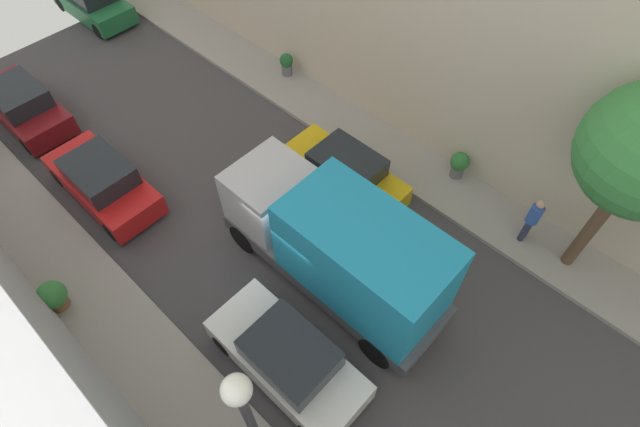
{
  "coord_description": "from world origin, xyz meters",
  "views": [
    {
      "loc": [
        -5.29,
        -5.51,
        12.33
      ],
      "look_at": [
        1.17,
        0.54,
        0.5
      ],
      "focal_mm": 27.38,
      "sensor_mm": 36.0,
      "label": 1
    }
  ],
  "objects_px": {
    "parked_car_left_2": "(103,182)",
    "parked_car_right_2": "(92,2)",
    "potted_plant_0": "(287,63)",
    "lamp_post": "(252,425)",
    "delivery_truck": "(339,247)",
    "potted_plant_3": "(459,164)",
    "parked_car_left_1": "(288,358)",
    "parked_car_right_1": "(344,174)",
    "pedestrian": "(532,219)",
    "potted_plant_2": "(53,296)",
    "parked_car_left_3": "(23,106)"
  },
  "relations": [
    {
      "from": "parked_car_left_1",
      "to": "parked_car_right_2",
      "type": "bearing_deg",
      "value": 73.1
    },
    {
      "from": "parked_car_left_1",
      "to": "potted_plant_2",
      "type": "distance_m",
      "value": 6.53
    },
    {
      "from": "pedestrian",
      "to": "lamp_post",
      "type": "bearing_deg",
      "value": 174.25
    },
    {
      "from": "parked_car_right_2",
      "to": "potted_plant_2",
      "type": "relative_size",
      "value": 4.29
    },
    {
      "from": "parked_car_left_1",
      "to": "potted_plant_3",
      "type": "height_order",
      "value": "parked_car_left_1"
    },
    {
      "from": "delivery_truck",
      "to": "pedestrian",
      "type": "xyz_separation_m",
      "value": [
        4.87,
        -3.1,
        -0.71
      ]
    },
    {
      "from": "potted_plant_2",
      "to": "lamp_post",
      "type": "relative_size",
      "value": 0.17
    },
    {
      "from": "parked_car_left_3",
      "to": "lamp_post",
      "type": "distance_m",
      "value": 15.3
    },
    {
      "from": "delivery_truck",
      "to": "potted_plant_2",
      "type": "bearing_deg",
      "value": 139.3
    },
    {
      "from": "parked_car_left_2",
      "to": "parked_car_right_2",
      "type": "relative_size",
      "value": 1.0
    },
    {
      "from": "parked_car_left_2",
      "to": "parked_car_right_2",
      "type": "distance_m",
      "value": 10.94
    },
    {
      "from": "parked_car_right_1",
      "to": "delivery_truck",
      "type": "bearing_deg",
      "value": -141.19
    },
    {
      "from": "parked_car_left_1",
      "to": "potted_plant_0",
      "type": "bearing_deg",
      "value": 45.69
    },
    {
      "from": "parked_car_left_1",
      "to": "parked_car_right_1",
      "type": "bearing_deg",
      "value": 28.79
    },
    {
      "from": "parked_car_left_3",
      "to": "potted_plant_3",
      "type": "bearing_deg",
      "value": -57.37
    },
    {
      "from": "parked_car_left_2",
      "to": "lamp_post",
      "type": "relative_size",
      "value": 0.71
    },
    {
      "from": "parked_car_right_1",
      "to": "potted_plant_3",
      "type": "xyz_separation_m",
      "value": [
        2.88,
        -2.43,
        -0.01
      ]
    },
    {
      "from": "potted_plant_0",
      "to": "lamp_post",
      "type": "height_order",
      "value": "lamp_post"
    },
    {
      "from": "parked_car_left_3",
      "to": "parked_car_right_2",
      "type": "relative_size",
      "value": 1.0
    },
    {
      "from": "pedestrian",
      "to": "parked_car_left_1",
      "type": "bearing_deg",
      "value": 163.07
    },
    {
      "from": "delivery_truck",
      "to": "potted_plant_2",
      "type": "distance_m",
      "value": 7.7
    },
    {
      "from": "potted_plant_0",
      "to": "parked_car_left_2",
      "type": "bearing_deg",
      "value": -178.87
    },
    {
      "from": "potted_plant_0",
      "to": "pedestrian",
      "type": "bearing_deg",
      "value": -93.48
    },
    {
      "from": "pedestrian",
      "to": "potted_plant_3",
      "type": "relative_size",
      "value": 1.76
    },
    {
      "from": "potted_plant_3",
      "to": "lamp_post",
      "type": "xyz_separation_m",
      "value": [
        -10.18,
        -1.89,
        3.28
      ]
    },
    {
      "from": "parked_car_left_2",
      "to": "delivery_truck",
      "type": "distance_m",
      "value": 8.01
    },
    {
      "from": "parked_car_left_2",
      "to": "pedestrian",
      "type": "xyz_separation_m",
      "value": [
        7.57,
        -10.57,
        0.35
      ]
    },
    {
      "from": "parked_car_right_2",
      "to": "potted_plant_3",
      "type": "xyz_separation_m",
      "value": [
        2.88,
        -17.24,
        -0.01
      ]
    },
    {
      "from": "potted_plant_3",
      "to": "lamp_post",
      "type": "bearing_deg",
      "value": -169.5
    },
    {
      "from": "parked_car_left_2",
      "to": "lamp_post",
      "type": "height_order",
      "value": "lamp_post"
    },
    {
      "from": "parked_car_right_2",
      "to": "potted_plant_0",
      "type": "relative_size",
      "value": 4.67
    },
    {
      "from": "parked_car_left_2",
      "to": "potted_plant_3",
      "type": "height_order",
      "value": "parked_car_left_2"
    },
    {
      "from": "parked_car_right_2",
      "to": "parked_car_left_1",
      "type": "bearing_deg",
      "value": -106.9
    },
    {
      "from": "parked_car_left_3",
      "to": "potted_plant_0",
      "type": "height_order",
      "value": "parked_car_left_3"
    },
    {
      "from": "parked_car_left_1",
      "to": "lamp_post",
      "type": "relative_size",
      "value": 0.71
    },
    {
      "from": "parked_car_left_3",
      "to": "pedestrian",
      "type": "distance_m",
      "value": 17.5
    },
    {
      "from": "potted_plant_2",
      "to": "potted_plant_3",
      "type": "height_order",
      "value": "potted_plant_2"
    },
    {
      "from": "parked_car_left_1",
      "to": "delivery_truck",
      "type": "relative_size",
      "value": 0.64
    },
    {
      "from": "delivery_truck",
      "to": "lamp_post",
      "type": "xyz_separation_m",
      "value": [
        -4.6,
        -2.15,
        2.21
      ]
    },
    {
      "from": "parked_car_right_1",
      "to": "delivery_truck",
      "type": "height_order",
      "value": "delivery_truck"
    },
    {
      "from": "delivery_truck",
      "to": "pedestrian",
      "type": "distance_m",
      "value": 5.82
    },
    {
      "from": "parked_car_left_3",
      "to": "delivery_truck",
      "type": "bearing_deg",
      "value": -77.97
    },
    {
      "from": "lamp_post",
      "to": "parked_car_right_1",
      "type": "bearing_deg",
      "value": 30.6
    },
    {
      "from": "parked_car_right_1",
      "to": "parked_car_left_3",
      "type": "bearing_deg",
      "value": 117.21
    },
    {
      "from": "pedestrian",
      "to": "lamp_post",
      "type": "xyz_separation_m",
      "value": [
        -9.47,
        0.95,
        2.92
      ]
    },
    {
      "from": "delivery_truck",
      "to": "potted_plant_3",
      "type": "xyz_separation_m",
      "value": [
        5.58,
        -0.26,
        -1.07
      ]
    },
    {
      "from": "parked_car_left_1",
      "to": "lamp_post",
      "type": "xyz_separation_m",
      "value": [
        -1.9,
        -1.35,
        3.28
      ]
    },
    {
      "from": "parked_car_left_1",
      "to": "lamp_post",
      "type": "height_order",
      "value": "lamp_post"
    },
    {
      "from": "parked_car_right_1",
      "to": "parked_car_right_2",
      "type": "height_order",
      "value": "same"
    },
    {
      "from": "potted_plant_0",
      "to": "lamp_post",
      "type": "bearing_deg",
      "value": -136.0
    }
  ]
}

